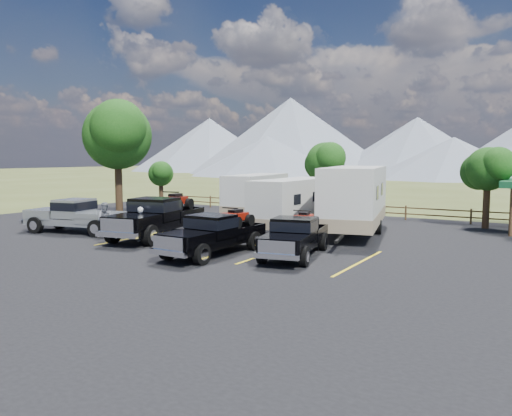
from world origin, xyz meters
The scene contains 18 objects.
ground centered at (0.00, 0.00, 0.00)m, with size 320.00×320.00×0.00m, color #4E5624.
asphalt_lot centered at (0.00, 3.00, 0.02)m, with size 44.00×34.00×0.04m, color black.
stall_lines centered at (0.00, 4.00, 0.04)m, with size 12.12×5.50×0.01m.
tree_big_nw centered at (-12.55, 9.03, 5.60)m, with size 5.54×5.18×7.84m.
tree_ne_a centered at (8.97, 17.01, 3.48)m, with size 3.11×2.92×4.76m.
tree_north centered at (-2.03, 19.02, 3.83)m, with size 3.46×3.24×5.25m.
tree_nw_small centered at (-16.02, 17.01, 2.78)m, with size 2.59×2.43×3.85m.
rail_fence centered at (2.00, 18.50, 0.61)m, with size 36.12×0.12×1.00m.
mountain_range centered at (-7.63, 105.98, 7.87)m, with size 209.00×71.00×20.00m.
rig_left centered at (-5.08, 4.62, 1.15)m, with size 3.42×7.16×2.30m.
rig_center centered at (0.13, 2.45, 0.96)m, with size 2.15×5.79×1.92m.
rig_right centered at (3.25, 3.90, 0.92)m, with size 2.85×5.74×1.83m.
trailer_left centered at (-5.14, 14.55, 1.58)m, with size 3.16×8.54×2.95m.
trailer_center centered at (-0.09, 10.17, 1.57)m, with size 2.26×8.40×2.93m.
trailer_right centered at (3.23, 10.94, 1.93)m, with size 4.52×10.41×3.61m.
pickup_silver centered at (-9.94, 3.50, 1.00)m, with size 6.44×3.18×1.85m.
person_a centered at (-4.88, 3.20, 0.90)m, with size 0.63×0.41×1.72m, color white.
person_b centered at (-7.27, 3.13, 0.95)m, with size 0.89×0.69×1.83m, color gray.
Camera 1 is at (12.55, -14.56, 4.18)m, focal length 35.00 mm.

